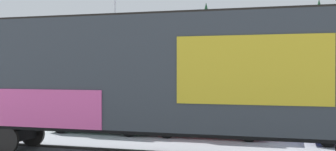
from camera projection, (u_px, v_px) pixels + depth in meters
name	position (u px, v px, depth m)	size (l,w,h in m)	color
freight_car	(169.00, 75.00, 12.73)	(17.57, 3.16, 4.41)	#33383D
flagpole	(116.00, 13.00, 25.28)	(0.45, 1.44, 9.73)	silver
hillside	(272.00, 58.00, 81.71)	(148.64, 32.73, 15.01)	silver
parked_car_green	(102.00, 112.00, 18.34)	(4.66, 1.91, 1.71)	#1E5933
parked_car_red	(210.00, 115.00, 17.06)	(4.67, 1.92, 1.69)	#B21E1E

